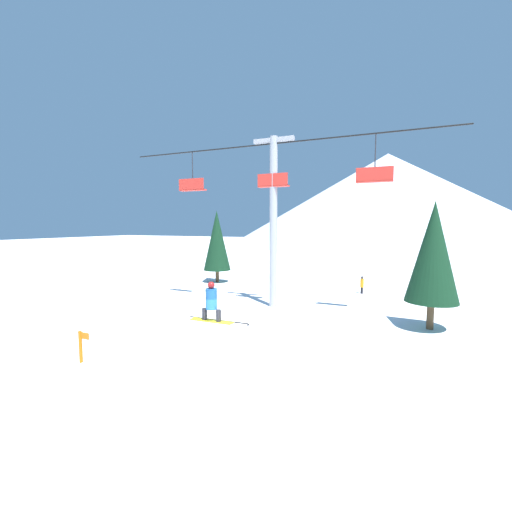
% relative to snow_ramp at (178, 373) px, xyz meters
% --- Properties ---
extents(ground_plane, '(220.00, 220.00, 0.00)m').
position_rel_snow_ramp_xyz_m(ground_plane, '(0.76, 0.98, -0.89)').
color(ground_plane, white).
extents(mountain_ridge, '(78.29, 78.29, 22.58)m').
position_rel_snow_ramp_xyz_m(mountain_ridge, '(0.76, 86.76, 10.40)').
color(mountain_ridge, silver).
rests_on(mountain_ridge, ground_plane).
extents(snow_ramp, '(2.13, 4.37, 1.77)m').
position_rel_snow_ramp_xyz_m(snow_ramp, '(0.00, 0.00, 0.00)').
color(snow_ramp, white).
rests_on(snow_ramp, ground_plane).
extents(snowboarder, '(1.45, 0.35, 1.27)m').
position_rel_snow_ramp_xyz_m(snowboarder, '(-0.10, 1.92, 1.50)').
color(snowboarder, yellow).
rests_on(snowboarder, snow_ramp).
extents(chairlift, '(19.34, 0.44, 9.78)m').
position_rel_snow_ramp_xyz_m(chairlift, '(-1.62, 11.39, 4.90)').
color(chairlift, '#9E9EA3').
rests_on(chairlift, ground_plane).
extents(pine_tree_near, '(2.32, 2.32, 5.89)m').
position_rel_snow_ramp_xyz_m(pine_tree_near, '(6.59, 10.17, 2.68)').
color(pine_tree_near, '#4C3823').
rests_on(pine_tree_near, ground_plane).
extents(pine_tree_far, '(2.25, 2.25, 5.97)m').
position_rel_snow_ramp_xyz_m(pine_tree_far, '(-8.94, 17.56, 2.60)').
color(pine_tree_far, '#4C3823').
rests_on(pine_tree_far, ground_plane).
extents(trail_marker, '(0.41, 0.10, 1.67)m').
position_rel_snow_ramp_xyz_m(trail_marker, '(-3.34, -0.20, 0.00)').
color(trail_marker, orange).
rests_on(trail_marker, ground_plane).
extents(distant_skier, '(0.24, 0.24, 1.23)m').
position_rel_snow_ramp_xyz_m(distant_skier, '(2.76, 17.36, -0.22)').
color(distant_skier, black).
rests_on(distant_skier, ground_plane).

